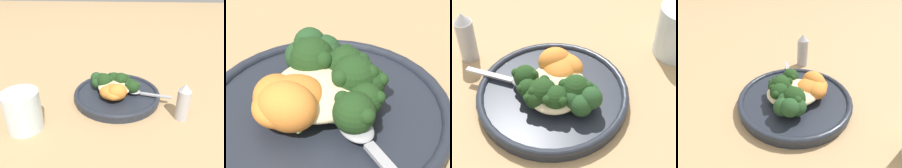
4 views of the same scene
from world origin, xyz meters
The scene contains 15 objects.
ground_plane centered at (0.00, 0.00, 0.00)m, with size 4.00×4.00×0.00m, color tan.
plate centered at (0.00, 0.01, 0.01)m, with size 0.23×0.23×0.02m.
quinoa_mound centered at (0.01, 0.02, 0.03)m, with size 0.11×0.09×0.02m, color beige.
broccoli_stalk_0 centered at (-0.01, -0.03, 0.04)m, with size 0.06×0.08×0.04m.
broccoli_stalk_1 centered at (0.01, -0.02, 0.04)m, with size 0.07×0.06×0.03m.
broccoli_stalk_2 centered at (0.03, -0.01, 0.04)m, with size 0.09×0.04×0.03m.
broccoli_stalk_3 centered at (0.02, 0.00, 0.04)m, with size 0.09×0.04×0.04m.
broccoli_stalk_4 centered at (0.03, 0.02, 0.04)m, with size 0.10×0.04×0.04m.
broccoli_stalk_5 centered at (0.01, 0.04, 0.04)m, with size 0.09×0.09×0.04m.
broccoli_stalk_6 centered at (0.01, 0.04, 0.03)m, with size 0.09×0.09×0.03m.
sweet_potato_chunk_0 centered at (-0.04, 0.01, 0.04)m, with size 0.05×0.04×0.04m, color orange.
sweet_potato_chunk_1 centered at (-0.04, 0.03, 0.04)m, with size 0.05×0.04×0.03m, color orange.
sweet_potato_chunk_2 centered at (-0.03, 0.02, 0.04)m, with size 0.07×0.05×0.03m, color orange.
kale_tuft centered at (0.03, 0.06, 0.04)m, with size 0.06×0.06×0.04m.
spoon centered at (-0.01, -0.05, 0.03)m, with size 0.04×0.12×0.01m.
Camera 2 is at (-0.17, -0.19, 0.24)m, focal length 60.00 mm.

